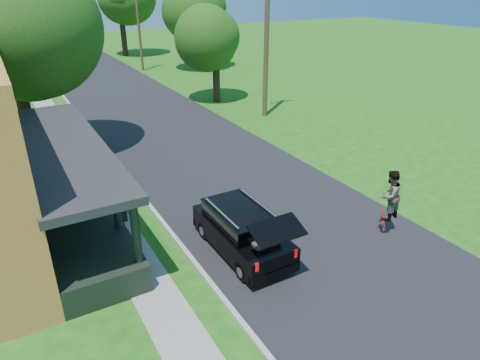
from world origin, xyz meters
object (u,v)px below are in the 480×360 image
utility_pole_near (267,28)px  skateboarder (390,195)px  tree_right_near (215,34)px  black_suv (242,231)px

utility_pole_near → skateboarder: bearing=-104.1°
utility_pole_near → tree_right_near: bearing=104.9°
black_suv → tree_right_near: size_ratio=0.61×
black_suv → tree_right_near: 19.46m
skateboarder → tree_right_near: size_ratio=0.25×
black_suv → utility_pole_near: size_ratio=0.41×
black_suv → skateboarder: size_ratio=2.42×
tree_right_near → utility_pole_near: size_ratio=0.67×
black_suv → tree_right_near: (7.86, 17.37, 3.88)m
black_suv → utility_pole_near: (8.96, 12.57, 4.67)m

